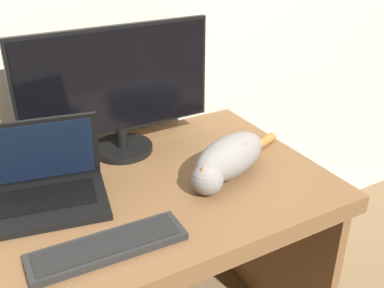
# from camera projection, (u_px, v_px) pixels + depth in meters

# --- Properties ---
(desk) EXTENTS (1.30, 0.77, 0.75)m
(desk) POSITION_uv_depth(u_px,v_px,m) (122.00, 238.00, 1.43)
(desk) COLOR brown
(desk) RESTS_ON ground_plane
(monitor) EXTENTS (0.67, 0.21, 0.44)m
(monitor) POSITION_uv_depth(u_px,v_px,m) (118.00, 90.00, 1.49)
(monitor) COLOR black
(monitor) RESTS_ON desk
(laptop) EXTENTS (0.39, 0.31, 0.25)m
(laptop) POSITION_uv_depth(u_px,v_px,m) (43.00, 187.00, 1.29)
(laptop) COLOR black
(laptop) RESTS_ON desk
(external_keyboard) EXTENTS (0.40, 0.13, 0.02)m
(external_keyboard) POSITION_uv_depth(u_px,v_px,m) (108.00, 247.00, 1.12)
(external_keyboard) COLOR black
(external_keyboard) RESTS_ON desk
(cat) EXTENTS (0.45, 0.25, 0.13)m
(cat) POSITION_uv_depth(u_px,v_px,m) (228.00, 158.00, 1.41)
(cat) COLOR gray
(cat) RESTS_ON desk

